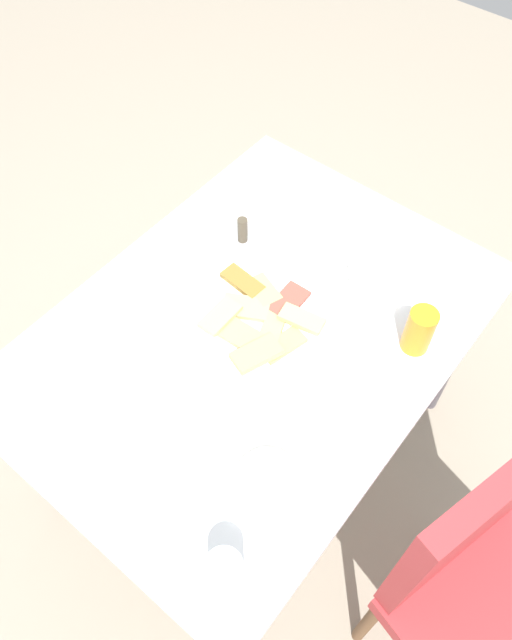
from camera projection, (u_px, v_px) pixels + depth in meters
name	position (u px, v px, depth m)	size (l,w,h in m)	color
ground_plane	(255.00, 451.00, 2.06)	(6.00, 6.00, 0.00)	gray
dining_table	(254.00, 347.00, 1.54)	(1.16, 0.85, 0.71)	silver
dining_chair	(488.00, 585.00, 1.34)	(0.52, 0.52, 0.91)	#A83134
pide_platter	(259.00, 320.00, 1.48)	(0.32, 0.32, 0.04)	white
salad_plate_greens	(368.00, 274.00, 1.56)	(0.23, 0.23, 0.04)	white
salad_plate_rice	(267.00, 479.00, 1.25)	(0.20, 0.20, 0.05)	white
soda_can	(419.00, 330.00, 1.41)	(0.07, 0.07, 0.12)	orange
drinking_glass	(225.00, 574.00, 1.11)	(0.07, 0.07, 0.11)	silver
paper_napkin	(98.00, 315.00, 1.50)	(0.14, 0.14, 0.00)	white
fork	(93.00, 311.00, 1.51)	(0.17, 0.02, 0.01)	silver
spoon	(103.00, 318.00, 1.49)	(0.17, 0.02, 0.01)	silver
condiment_caddy	(246.00, 233.00, 1.63)	(0.10, 0.10, 0.09)	#B2B2B7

